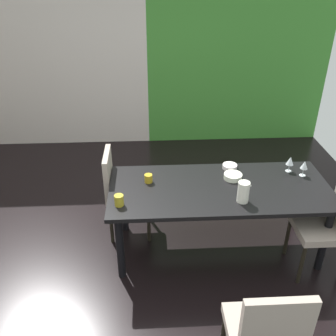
{
  "coord_description": "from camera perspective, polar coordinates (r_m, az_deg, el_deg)",
  "views": [
    {
      "loc": [
        0.15,
        -2.68,
        2.6
      ],
      "look_at": [
        0.32,
        0.39,
        0.85
      ],
      "focal_mm": 40.0,
      "sensor_mm": 36.0,
      "label": 1
    }
  ],
  "objects": [
    {
      "name": "ground_plane",
      "position": [
        3.75,
        -4.69,
        -14.65
      ],
      "size": [
        5.69,
        5.76,
        0.02
      ],
      "primitive_type": "cube",
      "color": "black"
    },
    {
      "name": "back_panel_interior",
      "position": [
        5.86,
        -18.51,
        15.28
      ],
      "size": [
        2.99,
        0.1,
        2.58
      ],
      "primitive_type": "cube",
      "color": "silver",
      "rests_on": "ground_plane"
    },
    {
      "name": "garden_window_panel",
      "position": [
        5.82,
        10.76,
        16.16
      ],
      "size": [
        2.7,
        0.1,
        2.58
      ],
      "primitive_type": "cube",
      "color": "#408D32",
      "rests_on": "ground_plane"
    },
    {
      "name": "dining_table",
      "position": [
        3.56,
        7.85,
        -3.93
      ],
      "size": [
        2.06,
        0.89,
        0.73
      ],
      "color": "black",
      "rests_on": "ground_plane"
    },
    {
      "name": "chair_head_near",
      "position": [
        2.61,
        14.68,
        -23.3
      ],
      "size": [
        0.44,
        0.44,
        0.99
      ],
      "color": "#A59588",
      "rests_on": "ground_plane"
    },
    {
      "name": "chair_right_near",
      "position": [
        3.65,
        23.56,
        -7.18
      ],
      "size": [
        0.44,
        0.44,
        1.01
      ],
      "rotation": [
        0.0,
        0.0,
        1.57
      ],
      "color": "#A59588",
      "rests_on": "ground_plane"
    },
    {
      "name": "chair_left_far",
      "position": [
        3.85,
        -7.08,
        -3.08
      ],
      "size": [
        0.45,
        0.44,
        0.94
      ],
      "rotation": [
        0.0,
        0.0,
        -1.57
      ],
      "color": "#A59588",
      "rests_on": "ground_plane"
    },
    {
      "name": "wine_glass_near_window",
      "position": [
        3.84,
        20.06,
        0.38
      ],
      "size": [
        0.07,
        0.07,
        0.16
      ],
      "color": "silver",
      "rests_on": "dining_table"
    },
    {
      "name": "wine_glass_left",
      "position": [
        3.87,
        18.11,
        0.99
      ],
      "size": [
        0.07,
        0.07,
        0.16
      ],
      "color": "silver",
      "rests_on": "dining_table"
    },
    {
      "name": "serving_bowl_south",
      "position": [
        3.83,
        9.39,
        0.23
      ],
      "size": [
        0.15,
        0.15,
        0.04
      ],
      "primitive_type": "cylinder",
      "color": "white",
      "rests_on": "dining_table"
    },
    {
      "name": "serving_bowl_front",
      "position": [
        3.66,
        9.87,
        -1.25
      ],
      "size": [
        0.18,
        0.18,
        0.05
      ],
      "primitive_type": "cylinder",
      "color": "white",
      "rests_on": "dining_table"
    },
    {
      "name": "cup_east",
      "position": [
        3.24,
        -7.47,
        -4.9
      ],
      "size": [
        0.08,
        0.08,
        0.1
      ],
      "primitive_type": "cylinder",
      "color": "#A79324",
      "rests_on": "dining_table"
    },
    {
      "name": "cup_corner",
      "position": [
        3.54,
        -3.0,
        -1.59
      ],
      "size": [
        0.08,
        0.08,
        0.08
      ],
      "primitive_type": "cylinder",
      "color": "#AF8C1D",
      "rests_on": "dining_table"
    },
    {
      "name": "pitcher_near_shelf",
      "position": [
        3.3,
        11.42,
        -3.58
      ],
      "size": [
        0.11,
        0.1,
        0.2
      ],
      "color": "white",
      "rests_on": "dining_table"
    }
  ]
}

